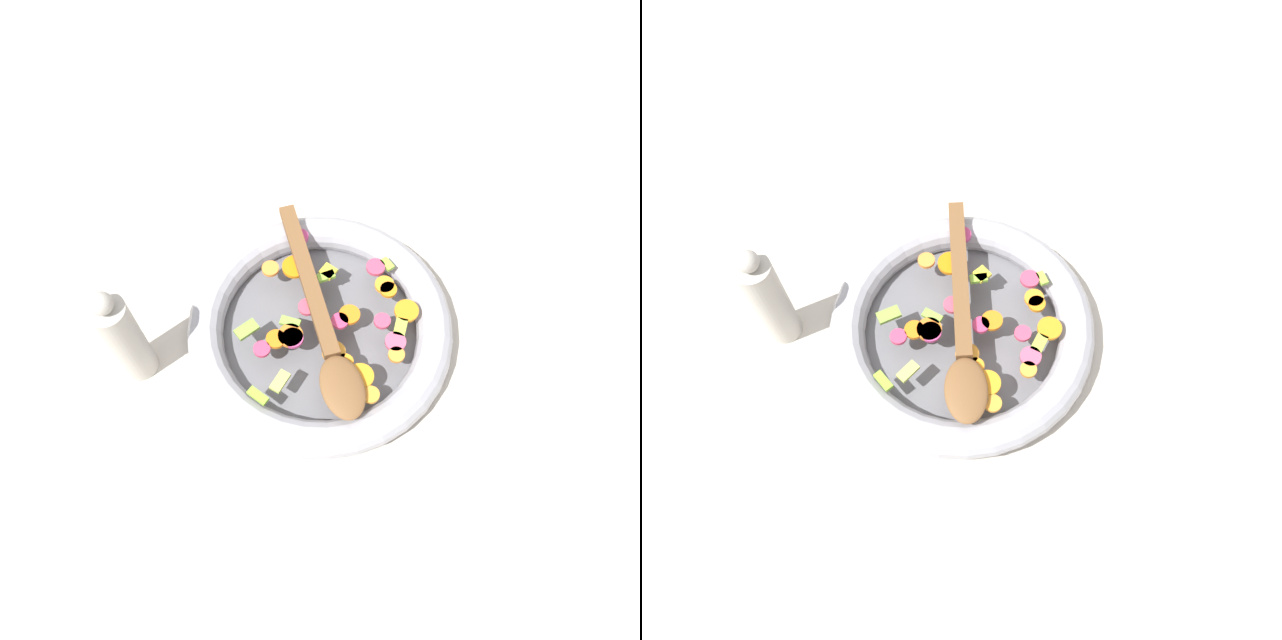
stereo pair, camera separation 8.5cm
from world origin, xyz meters
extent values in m
plane|color=beige|center=(0.00, 0.00, 0.00)|extent=(4.00, 4.00, 0.00)
cylinder|color=slate|center=(0.00, 0.00, 0.01)|extent=(0.32, 0.32, 0.01)
torus|color=#9E9EA5|center=(0.00, 0.00, 0.03)|extent=(0.37, 0.37, 0.05)
cylinder|color=orange|center=(0.07, 0.06, 0.05)|extent=(0.04, 0.04, 0.01)
cylinder|color=orange|center=(-0.04, 0.03, 0.05)|extent=(0.05, 0.05, 0.01)
cylinder|color=orange|center=(0.07, -0.08, 0.05)|extent=(0.03, 0.03, 0.01)
cylinder|color=orange|center=(0.02, -0.04, 0.05)|extent=(0.04, 0.04, 0.01)
cylinder|color=orange|center=(0.05, 0.09, 0.05)|extent=(0.03, 0.03, 0.01)
cylinder|color=orange|center=(-0.07, -0.06, 0.05)|extent=(0.04, 0.04, 0.01)
cylinder|color=orange|center=(-0.06, -0.08, 0.05)|extent=(0.04, 0.04, 0.01)
cylinder|color=orange|center=(-0.05, 0.05, 0.05)|extent=(0.04, 0.04, 0.01)
cylinder|color=orange|center=(-0.02, -0.11, 0.05)|extent=(0.03, 0.03, 0.01)
cylinder|color=orange|center=(-0.04, -0.03, 0.05)|extent=(0.04, 0.04, 0.01)
cylinder|color=orange|center=(-0.08, -0.10, 0.05)|extent=(0.03, 0.03, 0.01)
cylinder|color=orange|center=(0.05, -0.11, 0.05)|extent=(0.05, 0.05, 0.01)
cylinder|color=orange|center=(0.08, -0.07, 0.05)|extent=(0.03, 0.03, 0.01)
cylinder|color=orange|center=(-0.05, -0.05, 0.05)|extent=(0.03, 0.03, 0.01)
cube|color=#82AD3D|center=(-0.05, 0.09, 0.05)|extent=(0.04, 0.03, 0.01)
cube|color=#BBCD56|center=(-0.10, 0.02, 0.05)|extent=(0.03, 0.02, 0.01)
cube|color=#84B730|center=(-0.13, 0.04, 0.05)|extent=(0.02, 0.03, 0.01)
cube|color=#BCD463|center=(-0.09, -0.08, 0.05)|extent=(0.03, 0.03, 0.01)
cube|color=#80B43F|center=(-0.02, 0.04, 0.05)|extent=(0.01, 0.03, 0.01)
cube|color=#95CB3D|center=(0.11, -0.06, 0.05)|extent=(0.02, 0.02, 0.01)
cube|color=#A1BA3D|center=(0.02, -0.11, 0.05)|extent=(0.03, 0.02, 0.01)
cube|color=#88BE39|center=(0.07, 0.01, 0.05)|extent=(0.03, 0.03, 0.01)
cylinder|color=#D54F6F|center=(0.00, -0.11, 0.05)|extent=(0.04, 0.04, 0.01)
cylinder|color=#D04160|center=(0.10, -0.05, 0.05)|extent=(0.03, 0.03, 0.01)
cylinder|color=#D93A5F|center=(-0.07, 0.06, 0.05)|extent=(0.03, 0.03, 0.01)
cylinder|color=#DC4185|center=(0.12, 0.07, 0.05)|extent=(0.04, 0.04, 0.01)
cylinder|color=#D04184|center=(-0.04, 0.03, 0.05)|extent=(0.04, 0.04, 0.01)
cylinder|color=#D83A67|center=(0.01, -0.03, 0.05)|extent=(0.03, 0.03, 0.01)
cylinder|color=#D14160|center=(0.02, -0.08, 0.05)|extent=(0.03, 0.03, 0.01)
cylinder|color=#D6445D|center=(0.01, 0.02, 0.05)|extent=(0.03, 0.03, 0.01)
cube|color=yellow|center=(0.07, 0.01, 0.05)|extent=(0.03, 0.03, 0.01)
cube|color=brown|center=(0.05, 0.03, 0.06)|extent=(0.21, 0.16, 0.01)
ellipsoid|color=brown|center=(-0.09, -0.06, 0.06)|extent=(0.11, 0.10, 0.01)
cylinder|color=#B2ADA3|center=(-0.12, 0.22, 0.08)|extent=(0.05, 0.05, 0.17)
sphere|color=#B2ADA3|center=(-0.12, 0.22, 0.18)|extent=(0.03, 0.03, 0.03)
camera|label=1|loc=(-0.36, -0.12, 0.81)|focal=35.00mm
camera|label=2|loc=(-0.32, -0.20, 0.81)|focal=35.00mm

